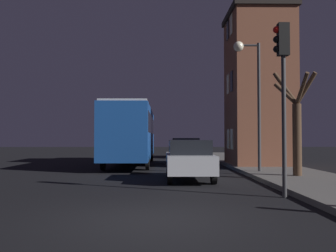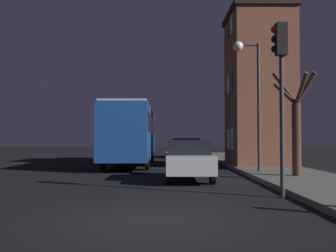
{
  "view_description": "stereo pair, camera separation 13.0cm",
  "coord_description": "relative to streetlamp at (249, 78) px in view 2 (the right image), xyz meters",
  "views": [
    {
      "loc": [
        0.16,
        -7.59,
        1.63
      ],
      "look_at": [
        0.44,
        12.11,
        2.26
      ],
      "focal_mm": 40.0,
      "sensor_mm": 36.0,
      "label": 1
    },
    {
      "loc": [
        0.29,
        -7.59,
        1.63
      ],
      "look_at": [
        0.44,
        12.11,
        2.26
      ],
      "focal_mm": 40.0,
      "sensor_mm": 36.0,
      "label": 2
    }
  ],
  "objects": [
    {
      "name": "traffic_light",
      "position": [
        -0.57,
        -6.27,
        -0.86
      ],
      "size": [
        0.43,
        0.24,
        4.79
      ],
      "color": "#38383A",
      "rests_on": "ground"
    },
    {
      "name": "car_mid_lane",
      "position": [
        -2.46,
        7.04,
        -3.42
      ],
      "size": [
        1.82,
        4.29,
        1.62
      ],
      "color": "beige",
      "rests_on": "ground"
    },
    {
      "name": "ground_plane",
      "position": [
        -4.02,
        -8.86,
        -4.27
      ],
      "size": [
        120.0,
        120.0,
        0.0
      ],
      "primitive_type": "plane",
      "color": "black"
    },
    {
      "name": "car_near_lane",
      "position": [
        -2.84,
        -1.96,
        -3.46
      ],
      "size": [
        1.72,
        4.28,
        1.55
      ],
      "color": "#B7BABF",
      "rests_on": "ground"
    },
    {
      "name": "bus",
      "position": [
        -5.75,
        6.2,
        -2.21
      ],
      "size": [
        2.44,
        11.43,
        3.45
      ],
      "color": "#194793",
      "rests_on": "ground"
    },
    {
      "name": "car_far_lane",
      "position": [
        -2.42,
        15.03,
        -3.52
      ],
      "size": [
        1.79,
        4.48,
        1.43
      ],
      "color": "black",
      "rests_on": "ground"
    },
    {
      "name": "bare_tree",
      "position": [
        1.33,
        -2.01,
        -2.13
      ],
      "size": [
        1.39,
        1.65,
        4.13
      ],
      "color": "#473323",
      "rests_on": "sidewalk"
    },
    {
      "name": "brick_building",
      "position": [
        1.53,
        4.43,
        0.22
      ],
      "size": [
        3.45,
        4.26,
        8.61
      ],
      "color": "brown",
      "rests_on": "sidewalk"
    },
    {
      "name": "streetlamp",
      "position": [
        0.0,
        0.0,
        0.0
      ],
      "size": [
        1.2,
        0.45,
        5.76
      ],
      "color": "#38383A",
      "rests_on": "sidewalk"
    }
  ]
}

